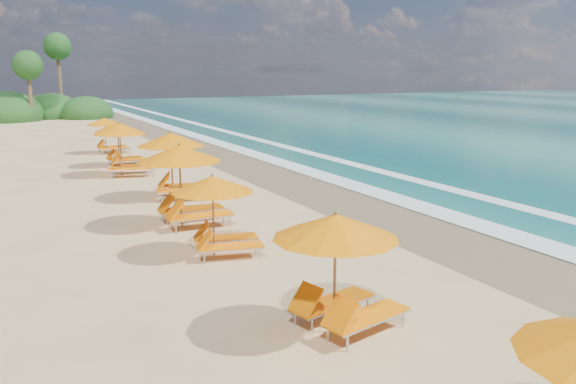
# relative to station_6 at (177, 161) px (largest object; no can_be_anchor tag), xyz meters

# --- Properties ---
(ground) EXTENTS (160.00, 160.00, 0.00)m
(ground) POSITION_rel_station_6_xyz_m (1.50, -5.94, -1.39)
(ground) COLOR #D9B87F
(ground) RESTS_ON ground
(wet_sand) EXTENTS (4.00, 160.00, 0.01)m
(wet_sand) POSITION_rel_station_6_xyz_m (5.50, -5.94, -1.38)
(wet_sand) COLOR olive
(wet_sand) RESTS_ON ground
(surf_foam) EXTENTS (4.00, 160.00, 0.01)m
(surf_foam) POSITION_rel_station_6_xyz_m (8.20, -5.94, -1.36)
(surf_foam) COLOR white
(surf_foam) RESTS_ON ground
(station_3) EXTENTS (2.77, 2.67, 2.26)m
(station_3) POSITION_rel_station_6_xyz_m (-0.58, -12.17, -0.12)
(station_3) COLOR olive
(station_3) RESTS_ON ground
(station_4) EXTENTS (2.58, 2.49, 2.11)m
(station_4) POSITION_rel_station_6_xyz_m (-0.97, -7.02, -0.21)
(station_4) COLOR olive
(station_4) RESTS_ON ground
(station_5) EXTENTS (2.76, 2.55, 2.53)m
(station_5) POSITION_rel_station_6_xyz_m (-0.84, -3.87, 0.03)
(station_5) COLOR olive
(station_5) RESTS_ON ground
(station_6) EXTENTS (3.12, 3.04, 2.48)m
(station_6) POSITION_rel_station_6_xyz_m (0.00, 0.00, 0.00)
(station_6) COLOR olive
(station_6) RESTS_ON ground
(station_7) EXTENTS (2.97, 2.88, 2.37)m
(station_7) POSITION_rel_station_6_xyz_m (-0.71, 5.63, -0.06)
(station_7) COLOR olive
(station_7) RESTS_ON ground
(station_8) EXTENTS (2.49, 2.34, 2.19)m
(station_8) POSITION_rel_station_6_xyz_m (-0.29, 8.36, -0.16)
(station_8) COLOR olive
(station_8) RESTS_ON ground
(station_9) EXTENTS (2.22, 2.05, 2.04)m
(station_9) POSITION_rel_station_6_xyz_m (-0.05, 13.34, -0.25)
(station_9) COLOR olive
(station_9) RESTS_ON ground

